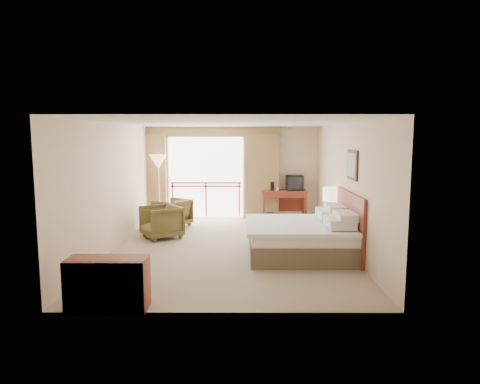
{
  "coord_description": "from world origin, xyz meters",
  "views": [
    {
      "loc": [
        0.26,
        -9.13,
        2.41
      ],
      "look_at": [
        0.22,
        0.4,
        1.17
      ],
      "focal_mm": 32.0,
      "sensor_mm": 36.0,
      "label": 1
    }
  ],
  "objects_px": {
    "tv": "(295,183)",
    "floor_lamp": "(158,164)",
    "bed": "(302,237)",
    "armchair_far": "(173,226)",
    "dresser": "(108,284)",
    "table_lamp": "(331,195)",
    "wastebasket": "(270,219)",
    "armchair_near": "(162,238)",
    "desk": "(284,196)",
    "side_table": "(157,217)",
    "nightstand": "(330,228)"
  },
  "relations": [
    {
      "from": "tv",
      "to": "table_lamp",
      "type": "bearing_deg",
      "value": -57.14
    },
    {
      "from": "bed",
      "to": "dresser",
      "type": "relative_size",
      "value": 1.92
    },
    {
      "from": "nightstand",
      "to": "desk",
      "type": "relative_size",
      "value": 0.41
    },
    {
      "from": "bed",
      "to": "armchair_far",
      "type": "height_order",
      "value": "bed"
    },
    {
      "from": "desk",
      "to": "floor_lamp",
      "type": "distance_m",
      "value": 3.74
    },
    {
      "from": "wastebasket",
      "to": "armchair_near",
      "type": "bearing_deg",
      "value": -149.48
    },
    {
      "from": "tv",
      "to": "armchair_far",
      "type": "xyz_separation_m",
      "value": [
        -3.41,
        -1.03,
        -1.08
      ]
    },
    {
      "from": "floor_lamp",
      "to": "dresser",
      "type": "bearing_deg",
      "value": -85.76
    },
    {
      "from": "table_lamp",
      "to": "floor_lamp",
      "type": "height_order",
      "value": "floor_lamp"
    },
    {
      "from": "floor_lamp",
      "to": "armchair_far",
      "type": "bearing_deg",
      "value": -52.11
    },
    {
      "from": "wastebasket",
      "to": "bed",
      "type": "bearing_deg",
      "value": -81.82
    },
    {
      "from": "table_lamp",
      "to": "armchair_near",
      "type": "distance_m",
      "value": 4.16
    },
    {
      "from": "wastebasket",
      "to": "armchair_near",
      "type": "xyz_separation_m",
      "value": [
        -2.71,
        -1.6,
        -0.16
      ]
    },
    {
      "from": "desk",
      "to": "tv",
      "type": "bearing_deg",
      "value": -11.85
    },
    {
      "from": "table_lamp",
      "to": "armchair_far",
      "type": "xyz_separation_m",
      "value": [
        -3.97,
        1.38,
        -1.06
      ]
    },
    {
      "from": "bed",
      "to": "floor_lamp",
      "type": "relative_size",
      "value": 1.11
    },
    {
      "from": "table_lamp",
      "to": "floor_lamp",
      "type": "relative_size",
      "value": 0.35
    },
    {
      "from": "bed",
      "to": "desk",
      "type": "xyz_separation_m",
      "value": [
        0.01,
        3.89,
        0.29
      ]
    },
    {
      "from": "nightstand",
      "to": "dresser",
      "type": "bearing_deg",
      "value": -129.82
    },
    {
      "from": "tv",
      "to": "floor_lamp",
      "type": "xyz_separation_m",
      "value": [
        -3.87,
        -0.44,
        0.57
      ]
    },
    {
      "from": "table_lamp",
      "to": "armchair_near",
      "type": "xyz_separation_m",
      "value": [
        -4.02,
        0.08,
        -1.06
      ]
    },
    {
      "from": "dresser",
      "to": "tv",
      "type": "bearing_deg",
      "value": 60.99
    },
    {
      "from": "table_lamp",
      "to": "wastebasket",
      "type": "bearing_deg",
      "value": 127.99
    },
    {
      "from": "table_lamp",
      "to": "bed",
      "type": "bearing_deg",
      "value": -121.49
    },
    {
      "from": "table_lamp",
      "to": "tv",
      "type": "bearing_deg",
      "value": 102.99
    },
    {
      "from": "table_lamp",
      "to": "armchair_far",
      "type": "height_order",
      "value": "table_lamp"
    },
    {
      "from": "table_lamp",
      "to": "side_table",
      "type": "relative_size",
      "value": 1.22
    },
    {
      "from": "nightstand",
      "to": "floor_lamp",
      "type": "bearing_deg",
      "value": 159.3
    },
    {
      "from": "tv",
      "to": "bed",
      "type": "bearing_deg",
      "value": -74.7
    },
    {
      "from": "armchair_near",
      "to": "dresser",
      "type": "distance_m",
      "value": 4.3
    },
    {
      "from": "desk",
      "to": "tv",
      "type": "distance_m",
      "value": 0.51
    },
    {
      "from": "nightstand",
      "to": "floor_lamp",
      "type": "distance_m",
      "value": 5.06
    },
    {
      "from": "armchair_near",
      "to": "dresser",
      "type": "relative_size",
      "value": 0.77
    },
    {
      "from": "bed",
      "to": "armchair_far",
      "type": "bearing_deg",
      "value": 138.0
    },
    {
      "from": "armchair_near",
      "to": "armchair_far",
      "type": "bearing_deg",
      "value": 144.86
    },
    {
      "from": "floor_lamp",
      "to": "desk",
      "type": "bearing_deg",
      "value": 8.04
    },
    {
      "from": "desk",
      "to": "floor_lamp",
      "type": "relative_size",
      "value": 0.69
    },
    {
      "from": "bed",
      "to": "armchair_near",
      "type": "xyz_separation_m",
      "value": [
        -3.15,
        1.49,
        -0.38
      ]
    },
    {
      "from": "bed",
      "to": "dresser",
      "type": "xyz_separation_m",
      "value": [
        -3.11,
        -2.79,
        -0.01
      ]
    },
    {
      "from": "bed",
      "to": "tv",
      "type": "height_order",
      "value": "tv"
    },
    {
      "from": "armchair_near",
      "to": "side_table",
      "type": "relative_size",
      "value": 1.57
    },
    {
      "from": "bed",
      "to": "side_table",
      "type": "xyz_separation_m",
      "value": [
        -3.39,
        2.12,
        -0.0
      ]
    },
    {
      "from": "side_table",
      "to": "bed",
      "type": "bearing_deg",
      "value": -32.03
    },
    {
      "from": "table_lamp",
      "to": "armchair_near",
      "type": "height_order",
      "value": "table_lamp"
    },
    {
      "from": "tv",
      "to": "dresser",
      "type": "xyz_separation_m",
      "value": [
        -3.41,
        -6.62,
        -0.71
      ]
    },
    {
      "from": "armchair_near",
      "to": "wastebasket",
      "type": "bearing_deg",
      "value": 87.56
    },
    {
      "from": "bed",
      "to": "side_table",
      "type": "relative_size",
      "value": 3.88
    },
    {
      "from": "floor_lamp",
      "to": "dresser",
      "type": "relative_size",
      "value": 1.73
    },
    {
      "from": "nightstand",
      "to": "desk",
      "type": "distance_m",
      "value": 2.7
    },
    {
      "from": "tv",
      "to": "dresser",
      "type": "relative_size",
      "value": 0.44
    }
  ]
}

